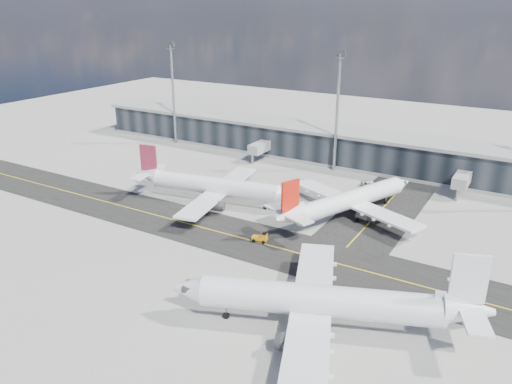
# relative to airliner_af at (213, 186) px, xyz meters

# --- Properties ---
(ground) EXTENTS (300.00, 300.00, 0.00)m
(ground) POSITION_rel_airliner_af_xyz_m (13.43, -15.38, -3.58)
(ground) COLOR gray
(ground) RESTS_ON ground
(taxiway_lanes) EXTENTS (180.00, 63.00, 0.03)m
(taxiway_lanes) POSITION_rel_airliner_af_xyz_m (17.34, -4.64, -3.57)
(taxiway_lanes) COLOR black
(taxiway_lanes) RESTS_ON ground
(terminal_concourse) EXTENTS (152.00, 19.80, 8.80)m
(terminal_concourse) POSITION_rel_airliner_af_xyz_m (13.47, 39.55, 0.51)
(terminal_concourse) COLOR black
(terminal_concourse) RESTS_ON ground
(floodlight_masts) EXTENTS (102.50, 0.70, 28.90)m
(floodlight_masts) POSITION_rel_airliner_af_xyz_m (13.43, 32.62, 12.03)
(floodlight_masts) COLOR gray
(floodlight_masts) RESTS_ON ground
(airliner_af) EXTENTS (36.45, 31.25, 10.83)m
(airliner_af) POSITION_rel_airliner_af_xyz_m (0.00, 0.00, 0.00)
(airliner_af) COLOR white
(airliner_af) RESTS_ON ground
(airliner_redtail) EXTENTS (29.73, 34.39, 10.63)m
(airliner_redtail) POSITION_rel_airliner_af_xyz_m (26.90, 6.74, -0.07)
(airliner_redtail) COLOR white
(airliner_redtail) RESTS_ON ground
(airliner_near) EXTENTS (38.92, 33.67, 11.96)m
(airliner_near) POSITION_rel_airliner_af_xyz_m (37.03, -28.10, 0.37)
(airliner_near) COLOR silver
(airliner_near) RESTS_ON ground
(baggage_tug) EXTENTS (2.85, 1.80, 1.66)m
(baggage_tug) POSITION_rel_airliner_af_xyz_m (17.89, -10.95, -2.74)
(baggage_tug) COLOR orange
(baggage_tug) RESTS_ON ground
(service_van) EXTENTS (5.62, 6.37, 1.64)m
(service_van) POSITION_rel_airliner_af_xyz_m (25.60, 23.88, -2.76)
(service_van) COLOR white
(service_van) RESTS_ON ground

